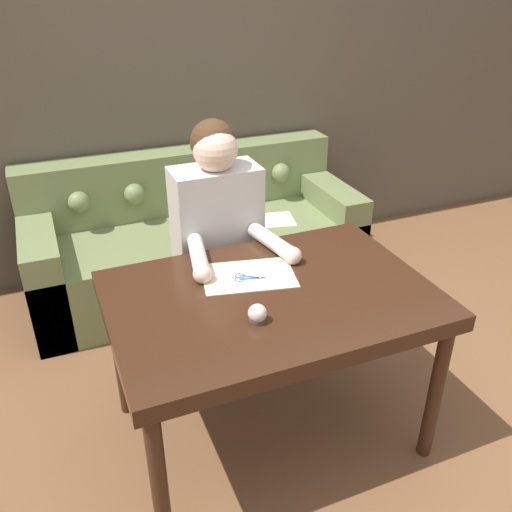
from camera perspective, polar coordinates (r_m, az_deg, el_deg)
name	(u,v)px	position (r m, az deg, el deg)	size (l,w,h in m)	color
ground_plane	(307,436)	(2.62, 5.36, -18.34)	(16.00, 16.00, 0.00)	brown
wall_back	(177,71)	(3.62, -8.34, 18.71)	(8.00, 0.06, 2.60)	brown
dining_table	(271,308)	(2.20, 1.56, -5.53)	(1.28, 0.88, 0.75)	#381E11
couch	(195,241)	(3.54, -6.45, 1.55)	(2.06, 0.82, 0.84)	olive
person	(218,249)	(2.67, -3.97, 0.77)	(0.49, 0.60, 1.30)	#33281E
pattern_paper_main	(249,276)	(2.26, -0.79, -2.07)	(0.43, 0.33, 0.00)	beige
scissors	(253,278)	(2.24, -0.34, -2.34)	(0.24, 0.15, 0.01)	silver
pin_cushion	(257,314)	(1.97, 0.14, -6.13)	(0.07, 0.07, 0.07)	#4C3828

